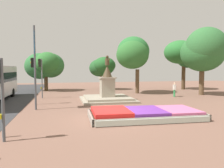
# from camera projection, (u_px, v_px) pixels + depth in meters

# --- Properties ---
(ground_plane) EXTENTS (71.28, 71.28, 0.00)m
(ground_plane) POSITION_uv_depth(u_px,v_px,m) (111.00, 118.00, 13.16)
(ground_plane) COLOR brown
(flower_planter) EXTENTS (6.89, 3.51, 0.60)m
(flower_planter) POSITION_uv_depth(u_px,v_px,m) (144.00, 114.00, 13.19)
(flower_planter) COLOR #38281C
(flower_planter) RESTS_ON ground_plane
(statue_monument) EXTENTS (4.87, 4.87, 4.24)m
(statue_monument) POSITION_uv_depth(u_px,v_px,m) (107.00, 93.00, 20.52)
(statue_monument) COLOR gray
(statue_monument) RESTS_ON ground_plane
(traffic_light_mid_block) EXTENTS (0.42, 0.31, 3.90)m
(traffic_light_mid_block) POSITION_uv_depth(u_px,v_px,m) (34.00, 72.00, 18.13)
(traffic_light_mid_block) COLOR slate
(traffic_light_mid_block) RESTS_ON ground_plane
(traffic_light_far_corner) EXTENTS (0.41, 0.28, 3.99)m
(traffic_light_far_corner) POSITION_uv_depth(u_px,v_px,m) (41.00, 71.00, 22.03)
(traffic_light_far_corner) COLOR slate
(traffic_light_far_corner) RESTS_ON ground_plane
(banner_pole) EXTENTS (0.18, 1.24, 6.09)m
(banner_pole) POSITION_uv_depth(u_px,v_px,m) (35.00, 63.00, 15.75)
(banner_pole) COLOR #4C5156
(banner_pole) RESTS_ON ground_plane
(pedestrian_with_handbag) EXTENTS (0.25, 0.57, 1.52)m
(pedestrian_with_handbag) POSITION_uv_depth(u_px,v_px,m) (174.00, 89.00, 23.38)
(pedestrian_with_handbag) COLOR #338C4C
(pedestrian_with_handbag) RESTS_ON ground_plane
(kerb_bollard_mid_a) EXTENTS (0.13, 0.13, 0.92)m
(kerb_bollard_mid_a) POSITION_uv_depth(u_px,v_px,m) (3.00, 127.00, 9.48)
(kerb_bollard_mid_a) COLOR #4C5156
(kerb_bollard_mid_a) RESTS_ON ground_plane
(park_tree_far_left) EXTENTS (5.14, 4.65, 7.07)m
(park_tree_far_left) POSITION_uv_depth(u_px,v_px,m) (182.00, 54.00, 31.48)
(park_tree_far_left) COLOR #4C3823
(park_tree_far_left) RESTS_ON ground_plane
(park_tree_behind_statue) EXTENTS (3.69, 3.63, 4.70)m
(park_tree_behind_statue) POSITION_uv_depth(u_px,v_px,m) (103.00, 67.00, 31.31)
(park_tree_behind_statue) COLOR brown
(park_tree_behind_statue) RESTS_ON ground_plane
(park_tree_far_right) EXTENTS (4.39, 5.14, 6.98)m
(park_tree_far_right) POSITION_uv_depth(u_px,v_px,m) (133.00, 53.00, 26.52)
(park_tree_far_right) COLOR brown
(park_tree_far_right) RESTS_ON ground_plane
(park_tree_street_side) EXTENTS (5.27, 4.80, 5.20)m
(park_tree_street_side) POSITION_uv_depth(u_px,v_px,m) (45.00, 65.00, 29.51)
(park_tree_street_side) COLOR #4C3823
(park_tree_street_side) RESTS_ON ground_plane
(park_tree_distant) EXTENTS (4.82, 5.25, 7.59)m
(park_tree_distant) POSITION_uv_depth(u_px,v_px,m) (205.00, 51.00, 24.42)
(park_tree_distant) COLOR brown
(park_tree_distant) RESTS_ON ground_plane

